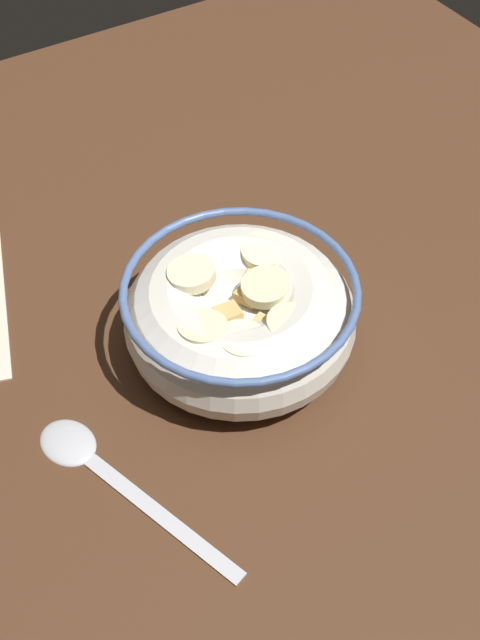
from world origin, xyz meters
TOP-DOWN VIEW (x-y plane):
  - ground_plane at (0.00, 0.00)cm, footprint 92.28×92.28cm
  - cereal_bowl at (-0.03, 0.01)cm, footprint 16.45×16.45cm
  - spoon at (-3.48, 13.26)cm, footprint 16.83×7.69cm

SIDE VIEW (x-z plane):
  - ground_plane at x=0.00cm, z-range -2.00..0.00cm
  - spoon at x=-3.48cm, z-range -0.06..0.74cm
  - cereal_bowl at x=-0.03cm, z-range 0.03..7.05cm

